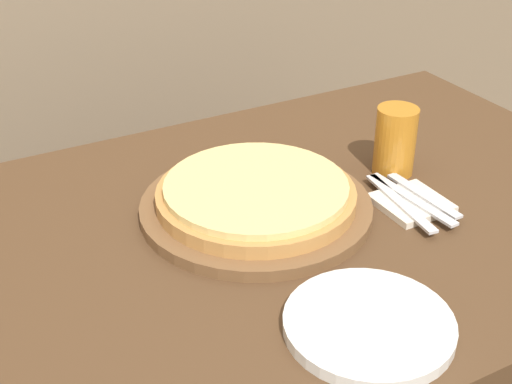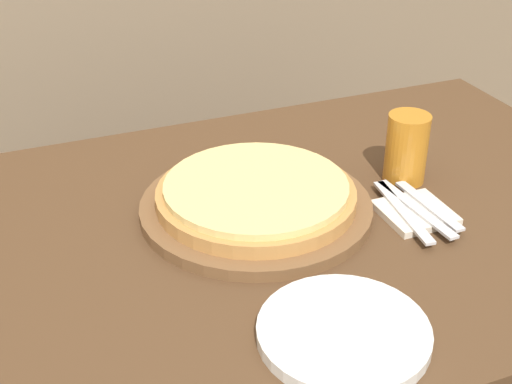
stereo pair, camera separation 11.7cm
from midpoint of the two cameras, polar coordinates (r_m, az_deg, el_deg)
name	(u,v)px [view 1 (the left image)]	position (r m, az deg, el deg)	size (l,w,h in m)	color
dining_table	(286,375)	(1.40, -0.04, -14.51)	(1.29, 0.85, 0.71)	#4C331E
pizza_on_board	(256,200)	(1.18, -2.84, -0.70)	(0.39, 0.39, 0.06)	brown
beer_glass	(396,138)	(1.30, 8.58, 4.22)	(0.07, 0.07, 0.13)	#B7701E
dinner_plate	(369,325)	(0.95, 5.50, -10.65)	(0.23, 0.23, 0.02)	silver
napkin_stack	(411,203)	(1.22, 9.67, -0.96)	(0.11, 0.11, 0.01)	beige
fork	(400,202)	(1.20, 8.75, -0.91)	(0.04, 0.20, 0.00)	silver
dinner_knife	(412,199)	(1.22, 9.70, -0.62)	(0.03, 0.20, 0.00)	silver
spoon	(423,195)	(1.23, 10.63, -0.33)	(0.02, 0.17, 0.00)	silver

